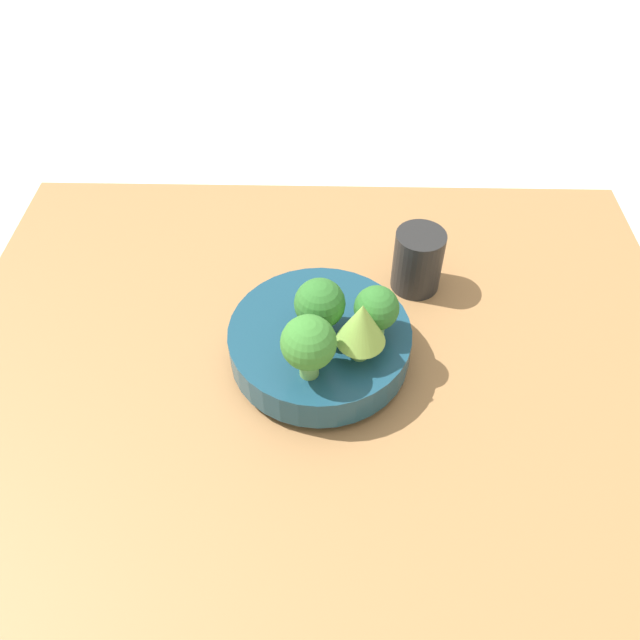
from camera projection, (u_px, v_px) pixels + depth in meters
The scene contains 8 objects.
ground_plane at pixel (319, 399), 0.88m from camera, with size 6.00×6.00×0.00m, color silver.
table at pixel (319, 390), 0.86m from camera, with size 1.06×0.90×0.04m.
bowl at pixel (320, 343), 0.85m from camera, with size 0.25×0.25×0.06m.
broccoli_floret_front at pixel (309, 344), 0.74m from camera, with size 0.07×0.07×0.09m.
broccoli_floret_center at pixel (320, 305), 0.79m from camera, with size 0.07×0.07×0.08m.
romanesco_piece_near at pixel (362, 325), 0.75m from camera, with size 0.06×0.06×0.09m.
broccoli_floret_right at pixel (376, 310), 0.79m from camera, with size 0.06×0.06×0.08m.
cup at pixel (418, 261), 0.94m from camera, with size 0.07×0.07×0.10m.
Camera 1 is at (0.01, -0.51, 0.72)m, focal length 35.00 mm.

